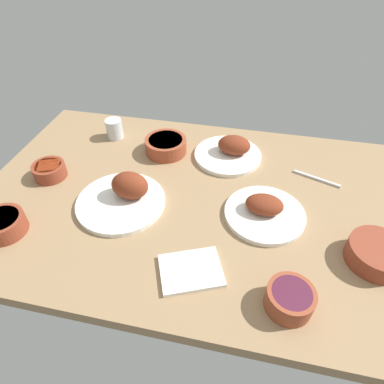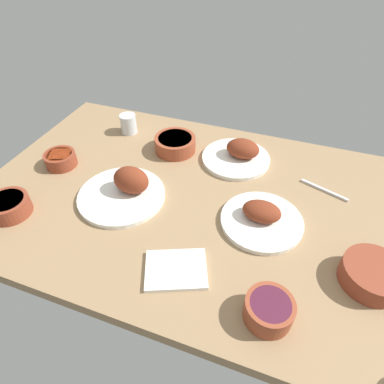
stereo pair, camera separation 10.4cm
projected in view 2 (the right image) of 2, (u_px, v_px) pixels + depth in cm
name	position (u px, v px, depth cm)	size (l,w,h in cm)	color
dining_table	(192.00, 201.00, 106.69)	(140.00, 90.00, 4.00)	#937551
plate_center_main	(126.00, 189.00, 103.73)	(28.03, 28.03, 10.19)	white
plate_far_side	(239.00, 154.00, 118.48)	(24.91, 24.91, 8.18)	white
plate_near_viewer	(262.00, 218.00, 95.70)	(24.48, 24.48, 6.78)	white
bowl_pasta	(373.00, 274.00, 80.04)	(15.49, 15.49, 5.59)	brown
bowl_sauce	(61.00, 158.00, 116.38)	(11.02, 11.02, 4.94)	brown
bowl_onions	(269.00, 310.00, 72.98)	(11.35, 11.35, 5.89)	brown
bowl_soup	(175.00, 143.00, 122.74)	(15.53, 15.53, 5.63)	brown
bowl_potatoes	(9.00, 206.00, 97.98)	(12.46, 12.46, 5.46)	brown
water_tumbler	(128.00, 124.00, 131.89)	(6.50, 6.50, 7.75)	silver
folded_napkin	(176.00, 270.00, 83.90)	(15.87, 12.23, 1.20)	white
fork_loose	(324.00, 190.00, 107.11)	(16.15, 0.90, 0.80)	silver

